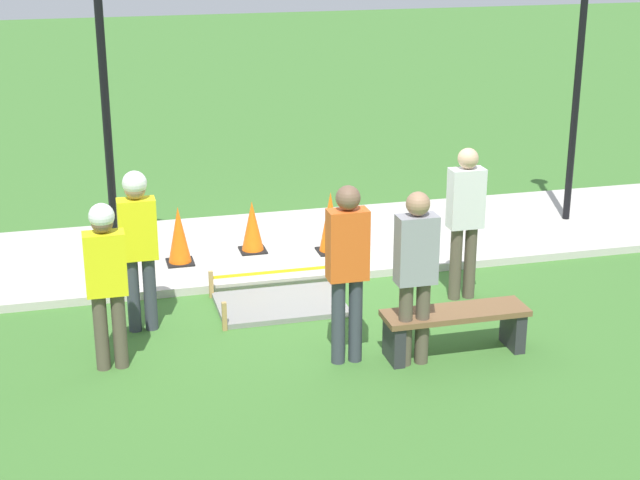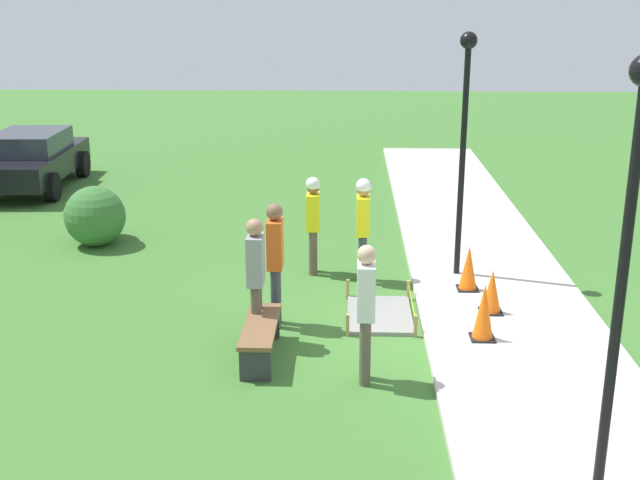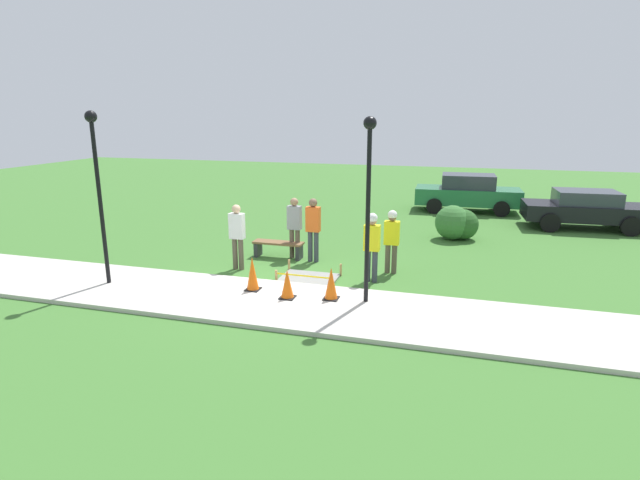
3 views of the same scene
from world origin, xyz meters
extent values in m
plane|color=#3D702D|center=(0.00, 0.00, 0.00)|extent=(60.00, 60.00, 0.00)
cube|color=#BCB7AD|center=(0.00, -1.34, 0.05)|extent=(28.00, 2.69, 0.10)
cube|color=gray|center=(0.66, 0.60, 0.03)|extent=(1.45, 0.97, 0.06)
cube|color=tan|center=(-0.07, 0.11, 0.16)|extent=(0.05, 0.05, 0.33)
cube|color=tan|center=(1.39, 0.11, 0.16)|extent=(0.05, 0.05, 0.33)
cube|color=tan|center=(-0.07, 1.09, 0.16)|extent=(0.05, 0.05, 0.33)
cube|color=tan|center=(1.39, 1.09, 0.16)|extent=(0.05, 0.05, 0.33)
cube|color=yellow|center=(0.66, 0.11, 0.25)|extent=(1.45, 0.00, 0.04)
cube|color=black|center=(-0.32, -0.80, 0.11)|extent=(0.34, 0.34, 0.02)
cone|color=orange|center=(-0.32, -0.80, 0.52)|extent=(0.29, 0.29, 0.79)
cube|color=black|center=(0.66, -1.08, 0.11)|extent=(0.34, 0.34, 0.02)
cone|color=orange|center=(0.66, -1.08, 0.45)|extent=(0.29, 0.29, 0.66)
cube|color=black|center=(1.64, -0.87, 0.11)|extent=(0.34, 0.34, 0.02)
cone|color=orange|center=(1.64, -0.87, 0.48)|extent=(0.29, 0.29, 0.72)
cube|color=#2D2D33|center=(-1.48, 2.26, 0.21)|extent=(0.12, 0.40, 0.43)
cube|color=#2D2D33|center=(-0.17, 2.26, 0.21)|extent=(0.12, 0.40, 0.43)
cube|color=brown|center=(-0.82, 2.26, 0.46)|extent=(1.51, 0.44, 0.06)
cylinder|color=brown|center=(2.53, 1.70, 0.40)|extent=(0.14, 0.14, 0.80)
cylinder|color=brown|center=(2.71, 1.70, 0.40)|extent=(0.14, 0.14, 0.80)
cube|color=yellow|center=(2.62, 1.70, 1.12)|extent=(0.40, 0.22, 0.63)
sphere|color=brown|center=(2.62, 1.70, 1.55)|extent=(0.22, 0.22, 0.22)
sphere|color=white|center=(2.62, 1.70, 1.61)|extent=(0.25, 0.25, 0.25)
cylinder|color=#383D47|center=(2.15, 0.84, 0.42)|extent=(0.14, 0.14, 0.83)
cylinder|color=#383D47|center=(2.33, 0.84, 0.42)|extent=(0.14, 0.14, 0.83)
cube|color=yellow|center=(2.24, 0.84, 1.16)|extent=(0.40, 0.22, 0.66)
sphere|color=#A37A5B|center=(2.24, 0.84, 1.61)|extent=(0.23, 0.23, 0.23)
sphere|color=white|center=(2.24, 0.84, 1.67)|extent=(0.26, 0.26, 0.26)
cylinder|color=#383D47|center=(0.21, 2.15, 0.45)|extent=(0.14, 0.14, 0.90)
cylinder|color=#383D47|center=(0.39, 2.15, 0.45)|extent=(0.14, 0.14, 0.90)
cube|color=#E55B1E|center=(0.30, 2.15, 1.26)|extent=(0.40, 0.22, 0.72)
sphere|color=brown|center=(0.30, 2.15, 1.74)|extent=(0.24, 0.24, 0.24)
cylinder|color=brown|center=(-1.57, 0.87, 0.44)|extent=(0.14, 0.14, 0.88)
cylinder|color=brown|center=(-1.39, 0.87, 0.44)|extent=(0.14, 0.14, 0.88)
cube|color=silver|center=(-1.48, 0.87, 1.23)|extent=(0.40, 0.22, 0.70)
sphere|color=tan|center=(-1.48, 0.87, 1.70)|extent=(0.24, 0.24, 0.24)
cylinder|color=brown|center=(-0.43, 2.36, 0.44)|extent=(0.14, 0.14, 0.88)
cylinder|color=brown|center=(-0.25, 2.36, 0.44)|extent=(0.14, 0.14, 0.88)
cube|color=gray|center=(-0.34, 2.36, 1.23)|extent=(0.40, 0.22, 0.70)
sphere|color=#A37A5B|center=(-0.34, 2.36, 1.70)|extent=(0.24, 0.24, 0.24)
cylinder|color=black|center=(2.42, -0.79, 2.01)|extent=(0.10, 0.10, 3.81)
sphere|color=black|center=(2.42, -0.79, 4.01)|extent=(0.28, 0.28, 0.28)
cylinder|color=black|center=(-3.99, -1.31, 2.07)|extent=(0.10, 0.10, 3.93)
cube|color=black|center=(8.77, 9.02, 0.64)|extent=(4.34, 1.96, 0.59)
cube|color=#2D333D|center=(8.77, 9.02, 1.18)|extent=(2.20, 1.65, 0.50)
cylinder|color=black|center=(10.05, 9.96, 0.35)|extent=(0.70, 0.27, 0.69)
cylinder|color=black|center=(10.13, 8.20, 0.35)|extent=(0.70, 0.27, 0.69)
cylinder|color=black|center=(7.49, 8.08, 0.35)|extent=(0.70, 0.27, 0.69)
sphere|color=#285623|center=(4.45, 6.10, 0.52)|extent=(1.04, 1.04, 1.04)
sphere|color=#387033|center=(4.10, 6.00, 0.59)|extent=(1.17, 1.17, 1.17)
camera|label=1|loc=(2.83, 10.84, 4.46)|focal=55.00mm
camera|label=2|loc=(-10.70, 1.11, 4.74)|focal=45.00mm
camera|label=3|loc=(4.35, -11.20, 4.22)|focal=28.00mm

